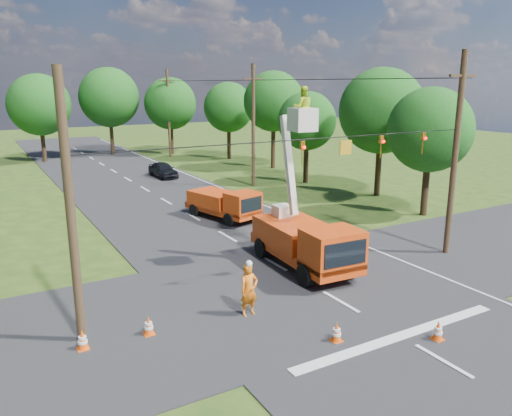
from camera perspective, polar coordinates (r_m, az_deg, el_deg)
ground at (r=37.19m, az=-10.23°, el=0.71°), size 140.00×140.00×0.00m
road_main at (r=37.19m, az=-10.23°, el=0.71°), size 12.00×100.00×0.06m
road_cross at (r=21.84m, az=6.28°, el=-8.79°), size 56.00×10.00×0.07m
stop_bar at (r=18.33m, az=16.16°, el=-14.00°), size 9.00×0.45×0.02m
edge_line at (r=39.36m, az=-2.54°, el=1.65°), size 0.12×90.00×0.02m
bucket_truck at (r=23.18m, az=5.70°, el=-2.78°), size 2.94×6.66×8.34m
second_truck at (r=31.76m, az=-3.61°, el=0.54°), size 3.27×5.67×2.00m
ground_worker at (r=18.71m, az=-0.80°, el=-9.36°), size 0.77×0.53×2.03m
distant_car at (r=46.83m, az=-10.58°, el=4.31°), size 1.82×4.23×1.42m
traffic_cone_0 at (r=17.42m, az=9.18°, el=-13.83°), size 0.38×0.38×0.71m
traffic_cone_1 at (r=18.36m, az=20.08°, el=-13.02°), size 0.38×0.38×0.71m
traffic_cone_2 at (r=26.32m, az=1.21°, el=-3.85°), size 0.38×0.38×0.71m
traffic_cone_3 at (r=30.03m, az=3.11°, el=-1.59°), size 0.38×0.38×0.71m
traffic_cone_4 at (r=18.00m, az=-12.17°, el=-13.00°), size 0.38×0.38×0.71m
traffic_cone_5 at (r=17.67m, az=-19.22°, el=-14.05°), size 0.38×0.38×0.71m
traffic_cone_6 at (r=36.22m, az=-4.16°, el=1.12°), size 0.38×0.38×0.71m
pole_right_near at (r=26.33m, az=21.81°, el=5.76°), size 1.80×0.30×10.00m
pole_right_mid at (r=41.71m, az=-0.31°, el=9.47°), size 1.80×0.30×10.00m
pole_right_far at (r=59.89m, az=-9.96°, el=10.66°), size 1.80×0.30×10.00m
pole_left at (r=16.84m, az=-20.44°, el=-0.42°), size 0.30×0.30×9.00m
signal_span at (r=21.69m, az=11.50°, el=6.97°), size 18.00×0.29×1.07m
tree_right_a at (r=33.92m, az=19.28°, el=8.40°), size 5.40×5.40×8.28m
tree_right_b at (r=39.08m, az=14.16°, el=10.69°), size 6.40×6.40×9.65m
tree_right_c at (r=43.38m, az=5.84°, el=9.85°), size 5.00×5.00×7.83m
tree_right_d at (r=50.85m, az=2.02°, el=12.06°), size 6.00×6.00×9.70m
tree_right_e at (r=57.37m, az=-3.16°, el=11.41°), size 5.60×5.60×8.63m
tree_far_a at (r=59.63m, az=-23.53°, el=10.76°), size 6.60×6.60×9.50m
tree_far_b at (r=63.01m, az=-16.44°, el=12.02°), size 7.00×7.00×10.32m
tree_far_c at (r=62.07m, az=-9.77°, el=11.67°), size 6.20×6.20×9.18m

